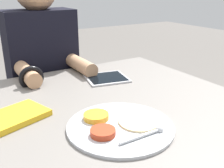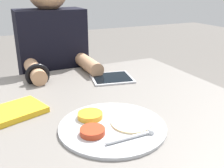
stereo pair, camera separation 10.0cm
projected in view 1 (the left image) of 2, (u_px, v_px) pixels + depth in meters
thali_tray at (119, 126)px, 0.81m from camera, size 0.33×0.33×0.03m
red_notebook at (15, 117)px, 0.86m from camera, size 0.23×0.20×0.02m
tablet_device at (107, 78)px, 1.24m from camera, size 0.22×0.20×0.01m
person_diner at (45, 88)px, 1.49m from camera, size 0.37×0.45×1.20m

